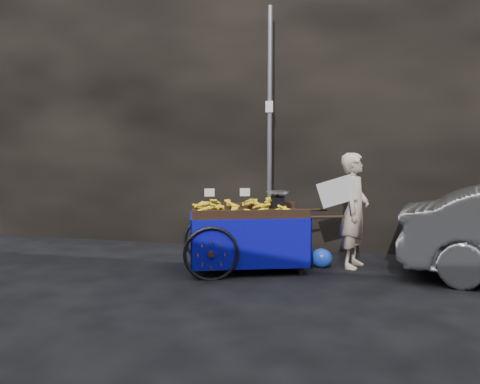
# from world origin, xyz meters

# --- Properties ---
(ground) EXTENTS (80.00, 80.00, 0.00)m
(ground) POSITION_xyz_m (0.00, 0.00, 0.00)
(ground) COLOR black
(ground) RESTS_ON ground
(building_wall) EXTENTS (13.50, 2.00, 5.00)m
(building_wall) POSITION_xyz_m (0.39, 2.60, 2.50)
(building_wall) COLOR black
(building_wall) RESTS_ON ground
(street_pole) EXTENTS (0.12, 0.10, 4.00)m
(street_pole) POSITION_xyz_m (0.30, 1.30, 2.01)
(street_pole) COLOR slate
(street_pole) RESTS_ON ground
(banana_cart) EXTENTS (2.39, 1.66, 1.19)m
(banana_cart) POSITION_xyz_m (0.15, 0.11, 0.74)
(banana_cart) COLOR black
(banana_cart) RESTS_ON ground
(vendor) EXTENTS (0.80, 0.68, 1.66)m
(vendor) POSITION_xyz_m (1.67, 0.61, 0.83)
(vendor) COLOR #C3AD91
(vendor) RESTS_ON ground
(plastic_bag) EXTENTS (0.31, 0.25, 0.28)m
(plastic_bag) POSITION_xyz_m (1.23, 0.45, 0.14)
(plastic_bag) COLOR blue
(plastic_bag) RESTS_ON ground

